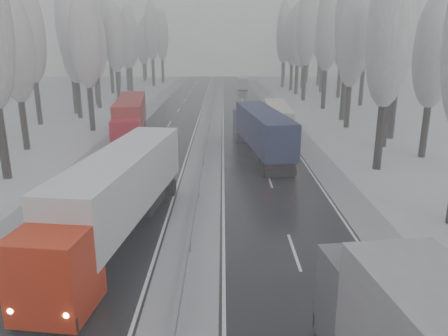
{
  "coord_description": "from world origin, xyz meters",
  "views": [
    {
      "loc": [
        1.66,
        -7.92,
        10.16
      ],
      "look_at": [
        1.74,
        19.69,
        2.2
      ],
      "focal_mm": 35.0,
      "sensor_mm": 36.0,
      "label": 1
    }
  ],
  "objects_px": {
    "truck_blue_box": "(260,129)",
    "truck_red_red": "(130,117)",
    "box_truck_distant": "(243,83)",
    "truck_cream_box": "(277,117)",
    "truck_red_white": "(117,192)"
  },
  "relations": [
    {
      "from": "truck_blue_box",
      "to": "truck_red_red",
      "type": "relative_size",
      "value": 0.99
    },
    {
      "from": "truck_red_red",
      "to": "box_truck_distant",
      "type": "bearing_deg",
      "value": 67.09
    },
    {
      "from": "truck_cream_box",
      "to": "truck_blue_box",
      "type": "bearing_deg",
      "value": -104.02
    },
    {
      "from": "truck_blue_box",
      "to": "truck_cream_box",
      "type": "bearing_deg",
      "value": 66.28
    },
    {
      "from": "truck_red_white",
      "to": "truck_red_red",
      "type": "xyz_separation_m",
      "value": [
        -4.34,
        24.81,
        -0.09
      ]
    },
    {
      "from": "box_truck_distant",
      "to": "truck_red_red",
      "type": "bearing_deg",
      "value": -102.36
    },
    {
      "from": "truck_cream_box",
      "to": "box_truck_distant",
      "type": "distance_m",
      "value": 51.58
    },
    {
      "from": "truck_red_red",
      "to": "truck_blue_box",
      "type": "bearing_deg",
      "value": -35.15
    },
    {
      "from": "truck_red_red",
      "to": "truck_red_white",
      "type": "bearing_deg",
      "value": -87.91
    },
    {
      "from": "truck_cream_box",
      "to": "truck_red_white",
      "type": "relative_size",
      "value": 0.81
    },
    {
      "from": "truck_blue_box",
      "to": "truck_red_white",
      "type": "bearing_deg",
      "value": -124.12
    },
    {
      "from": "truck_cream_box",
      "to": "truck_red_white",
      "type": "xyz_separation_m",
      "value": [
        -11.54,
        -26.65,
        0.5
      ]
    },
    {
      "from": "truck_cream_box",
      "to": "truck_red_white",
      "type": "bearing_deg",
      "value": -111.18
    },
    {
      "from": "box_truck_distant",
      "to": "truck_red_red",
      "type": "distance_m",
      "value": 55.32
    },
    {
      "from": "truck_blue_box",
      "to": "truck_cream_box",
      "type": "height_order",
      "value": "truck_blue_box"
    }
  ]
}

